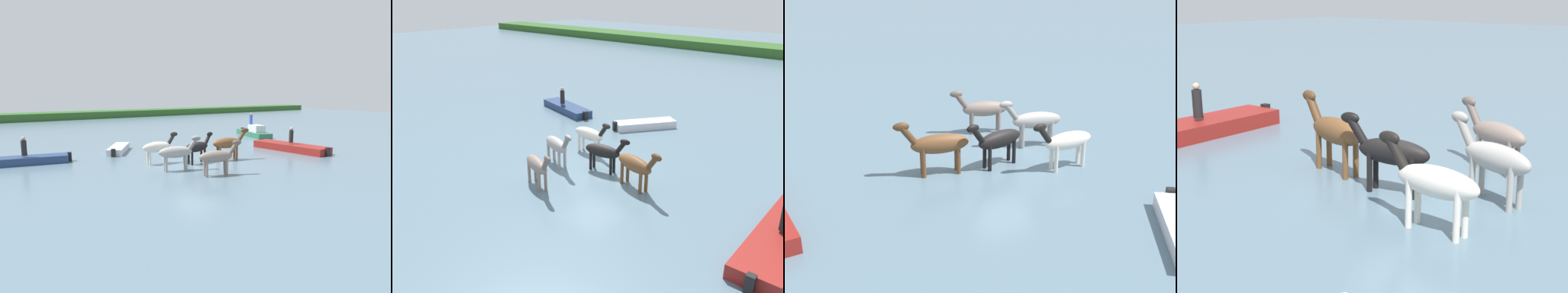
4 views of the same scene
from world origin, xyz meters
TOP-DOWN VIEW (x-y plane):
  - ground_plane at (0.00, 0.00)m, footprint 142.84×142.84m
  - distant_shoreline at (0.00, 43.10)m, footprint 128.56×6.00m
  - horse_pinto_flank at (0.36, 0.34)m, footprint 2.45×0.88m
  - horse_mid_herd at (-0.73, -2.90)m, footprint 2.43×1.10m
  - horse_lead at (-1.74, 1.63)m, footprint 2.48×0.60m
  - horse_chestnut_trailing at (2.57, -0.07)m, footprint 2.69×1.05m
  - horse_dark_mare at (-1.85, -0.67)m, footprint 2.52×1.09m
  - boat_launch_far at (8.91, -0.10)m, footprint 1.99×6.23m
  - boat_tender_starboard at (-8.33, 6.30)m, footprint 4.91×2.30m
  - boat_skiff_near at (13.02, 7.76)m, footprint 3.16×5.49m
  - boat_dinghy_port at (-2.05, 7.10)m, footprint 3.01×3.81m
  - person_boatman_standing at (8.92, -0.10)m, footprint 0.32×0.32m
  - person_helmsman_aft at (-8.58, 6.10)m, footprint 0.32×0.32m
  - person_spotter_bow at (12.85, 8.08)m, footprint 0.32×0.32m

SIDE VIEW (x-z plane):
  - ground_plane at x=0.00m, z-range 0.00..0.00m
  - distant_shoreline at x=0.00m, z-range -1.20..1.20m
  - boat_dinghy_port at x=-2.05m, z-range -0.20..0.52m
  - boat_tender_starboard at x=-8.33m, z-range -0.20..0.54m
  - boat_launch_far at x=8.91m, z-range -0.20..0.58m
  - boat_skiff_near at x=13.02m, z-range -0.36..1.00m
  - horse_mid_herd at x=-0.73m, z-range 0.10..1.99m
  - horse_pinto_flank at x=0.36m, z-range 0.10..1.99m
  - horse_lead at x=-1.74m, z-range 0.10..2.03m
  - horse_dark_mare at x=-1.85m, z-range 0.10..2.06m
  - person_helmsman_aft at x=-8.58m, z-range 0.54..1.73m
  - horse_chestnut_trailing at x=2.57m, z-range 0.11..2.19m
  - person_boatman_standing at x=8.92m, z-range 0.58..1.77m
  - person_spotter_bow at x=12.85m, z-range 1.16..2.35m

